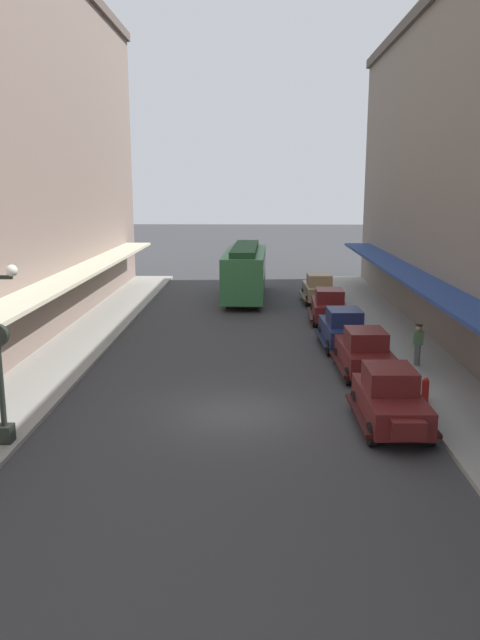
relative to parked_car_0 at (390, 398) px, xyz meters
The scene contains 11 objects.
ground_plane 4.95m from the parked_car_0, 167.69° to the left, with size 200.00×200.00×0.00m, color #38383A.
sidewalk_left 12.32m from the parked_car_0, behind, with size 3.00×60.00×0.15m, color #99968E.
sidewalk_right 3.07m from the parked_car_0, 20.61° to the left, with size 3.00×60.00×0.15m, color #99968E.
parked_car_0 is the anchor object (origin of this frame).
parked_car_1 9.45m from the parked_car_0, 90.82° to the left, with size 2.26×4.30×1.84m.
parked_car_2 20.59m from the parked_car_0, 90.40° to the left, with size 2.21×4.28×1.84m.
parked_car_3 14.90m from the parked_car_0, 90.56° to the left, with size 2.28×4.31×1.84m.
parked_car_4 5.42m from the parked_car_0, 88.67° to the left, with size 2.24×4.30×1.84m.
streetcar 22.41m from the parked_car_0, 102.37° to the left, with size 2.78×9.67×3.46m.
fire_hydrant 2.57m from the parked_car_0, 50.83° to the left, with size 0.24×0.24×0.82m.
pedestrian_0 6.70m from the parked_car_0, 68.86° to the left, with size 0.36×0.28×1.67m.
Camera 1 is at (0.64, -18.97, 7.24)m, focal length 34.74 mm.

